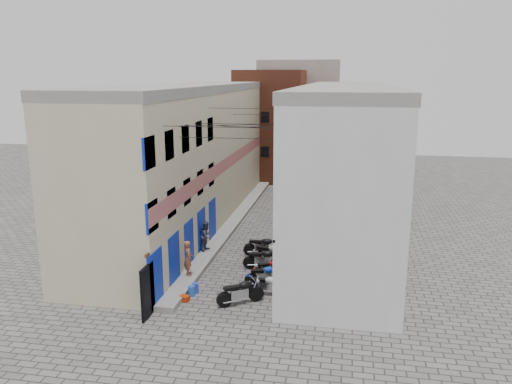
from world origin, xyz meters
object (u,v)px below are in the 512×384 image
Objects in this scene: motorcycle_g at (263,245)px; water_jug_far at (195,288)px; motorcycle_a at (240,291)px; motorcycle_e at (263,258)px; motorcycle_d at (270,267)px; motorcycle_c at (265,274)px; motorcycle_b at (266,284)px; person_b at (207,236)px; motorcycle_f at (270,252)px; person_a at (188,258)px; red_crate at (184,298)px; water_jug_near at (191,291)px.

motorcycle_g is 4.57× the size of water_jug_far.
motorcycle_a is 1.04× the size of motorcycle_e.
motorcycle_g is at bearing 176.56° from motorcycle_d.
motorcycle_c is 1.99m from motorcycle_e.
motorcycle_b is 6.05m from person_b.
motorcycle_g reaches higher than motorcycle_b.
person_a is (-3.46, -2.97, 0.53)m from motorcycle_f.
motorcycle_e reaches higher than red_crate.
person_b is at bearing -91.41° from motorcycle_f.
motorcycle_a is 1.18× the size of motorcycle_d.
motorcycle_f reaches higher than water_jug_near.
red_crate is at bearing -104.22° from water_jug_near.
red_crate is at bearing -24.15° from motorcycle_g.
water_jug_far is (-2.71, -4.34, -0.34)m from motorcycle_f.
motorcycle_g reaches higher than motorcycle_f.
motorcycle_a is 3.19m from motorcycle_d.
motorcycle_e is (-0.66, 2.99, 0.06)m from motorcycle_b.
water_jug_near is (0.78, -5.19, -0.82)m from person_b.
motorcycle_f is 4.84× the size of red_crate.
motorcycle_a is at bearing -136.43° from person_b.
motorcycle_e is at bearing -99.13° from person_b.
person_b is 3.95× the size of red_crate.
person_b reaches higher than motorcycle_e.
motorcycle_c is at bearing 30.25° from water_jug_near.
motorcycle_d is at bearing 16.70° from motorcycle_f.
motorcycle_a reaches higher than water_jug_near.
water_jug_near is 1.16× the size of red_crate.
motorcycle_f is at bearing 163.08° from motorcycle_e.
person_b is (-3.56, 0.50, 0.49)m from motorcycle_f.
person_b is (-3.05, -0.32, 0.45)m from motorcycle_g.
motorcycle_a is at bearing 3.93° from red_crate.
motorcycle_b is 4.50× the size of red_crate.
red_crate is at bearing -159.09° from person_b.
person_a is at bearing -101.03° from motorcycle_b.
person_b reaches higher than water_jug_far.
motorcycle_f is at bearing -169.91° from motorcycle_b.
water_jug_near is (-3.13, -2.68, -0.29)m from motorcycle_d.
motorcycle_f is at bearing 169.60° from motorcycle_d.
motorcycle_g is 1.24× the size of person_a.
motorcycle_d is (-0.13, 1.96, -0.01)m from motorcycle_b.
person_a is at bearing -65.30° from motorcycle_e.
motorcycle_d is (0.82, 3.08, -0.09)m from motorcycle_a.
motorcycle_g is at bearing 173.75° from motorcycle_c.
motorcycle_c is at bearing -117.61° from person_a.
water_jug_near is (-3.01, -1.76, -0.32)m from motorcycle_c.
motorcycle_a is 4.61× the size of water_jug_far.
motorcycle_d is at bearing -108.07° from person_b.
water_jug_near is 0.60m from red_crate.
motorcycle_b is at bearing -123.29° from person_b.
water_jug_near is at bearing -24.88° from motorcycle_g.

